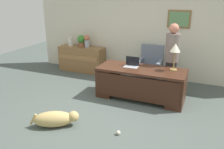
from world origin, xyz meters
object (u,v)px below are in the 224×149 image
(vase_empty, at_px, (71,42))
(credenza, at_px, (82,59))
(dog_toy_ball, at_px, (118,133))
(desk, at_px, (140,82))
(armchair, at_px, (150,67))
(potted_plant, at_px, (81,40))
(vase_with_flowers, at_px, (87,41))
(laptop, at_px, (132,64))
(desk_lamp, at_px, (175,49))
(person_standing, at_px, (172,59))
(dog_lying, at_px, (56,119))

(vase_empty, bearing_deg, credenza, -0.21)
(vase_empty, xyz_separation_m, dog_toy_ball, (2.75, -2.89, -0.87))
(desk, relative_size, armchair, 1.89)
(credenza, height_order, dog_toy_ball, credenza)
(potted_plant, bearing_deg, vase_with_flowers, 0.00)
(laptop, bearing_deg, vase_empty, 153.42)
(desk, xyz_separation_m, desk_lamp, (0.69, 0.19, 0.80))
(credenza, distance_m, person_standing, 2.98)
(vase_with_flowers, bearing_deg, vase_empty, 180.00)
(vase_with_flowers, xyz_separation_m, vase_empty, (-0.58, 0.00, -0.08))
(credenza, bearing_deg, vase_with_flowers, 0.40)
(desk_lamp, xyz_separation_m, vase_empty, (-3.35, 1.10, -0.30))
(desk, xyz_separation_m, credenza, (-2.29, 1.29, -0.02))
(potted_plant, bearing_deg, desk_lamp, -20.35)
(desk, xyz_separation_m, vase_empty, (-2.67, 1.29, 0.50))
(armchair, height_order, vase_with_flowers, vase_with_flowers)
(desk, height_order, vase_with_flowers, vase_with_flowers)
(vase_empty, bearing_deg, dog_lying, -62.85)
(desk, relative_size, dog_lying, 2.42)
(dog_lying, bearing_deg, vase_empty, 117.15)
(desk, xyz_separation_m, dog_toy_ball, (0.09, -1.60, -0.36))
(dog_lying, distance_m, vase_with_flowers, 3.34)
(vase_with_flowers, height_order, vase_empty, vase_with_flowers)
(dog_lying, bearing_deg, desk, 58.76)
(armchair, distance_m, vase_empty, 2.68)
(armchair, relative_size, vase_with_flowers, 2.80)
(desk, distance_m, armchair, 1.01)
(credenza, bearing_deg, desk, -29.42)
(desk, bearing_deg, armchair, 92.07)
(desk, distance_m, credenza, 2.62)
(vase_with_flowers, bearing_deg, dog_lying, -71.98)
(desk_lamp, height_order, vase_empty, desk_lamp)
(person_standing, height_order, vase_empty, person_standing)
(desk_lamp, distance_m, dog_toy_ball, 2.22)
(desk, xyz_separation_m, dog_lying, (-1.09, -1.79, -0.25))
(desk, distance_m, person_standing, 0.95)
(armchair, relative_size, person_standing, 0.62)
(dog_lying, relative_size, potted_plant, 2.29)
(desk, height_order, armchair, armchair)
(person_standing, bearing_deg, vase_empty, 167.70)
(laptop, relative_size, dog_toy_ball, 4.07)
(armchair, distance_m, person_standing, 0.84)
(vase_empty, bearing_deg, desk_lamp, -18.16)
(person_standing, relative_size, desk_lamp, 2.84)
(dog_toy_ball, bearing_deg, desk, 93.10)
(dog_toy_ball, bearing_deg, desk_lamp, 71.44)
(credenza, distance_m, armchair, 2.27)
(vase_with_flowers, xyz_separation_m, dog_toy_ball, (2.18, -2.89, -0.94))
(armchair, xyz_separation_m, dog_toy_ball, (0.12, -2.61, -0.44))
(armchair, relative_size, desk_lamp, 1.75)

